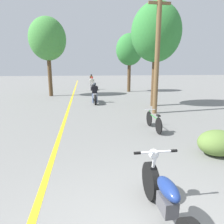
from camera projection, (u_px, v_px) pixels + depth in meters
lane_stripe_center at (71, 101)px, 14.30m from camera, size 0.14×48.00×0.01m
utility_pole at (157, 53)px, 9.86m from camera, size 1.10×0.24×5.92m
roadside_tree_right_near at (156, 33)px, 11.63m from camera, size 2.94×2.65×6.05m
roadside_tree_right_far at (129, 50)px, 19.16m from camera, size 2.60×2.34×5.54m
roadside_tree_left at (48, 39)px, 15.97m from camera, size 2.94×2.64×6.30m
roadside_bush at (218, 143)px, 5.41m from camera, size 1.10×0.88×0.70m
motorcycle_foreground at (166, 200)px, 2.94m from camera, size 0.74×2.11×1.00m
motorcycle_rider_lead at (95, 95)px, 13.46m from camera, size 0.50×2.11×1.38m
motorcycle_rider_mid at (92, 85)px, 21.54m from camera, size 0.50×2.10×1.40m
motorcycle_rider_far at (91, 80)px, 30.88m from camera, size 0.50×1.92×1.36m
bicycle_parked at (154, 121)px, 7.65m from camera, size 0.44×1.66×0.71m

